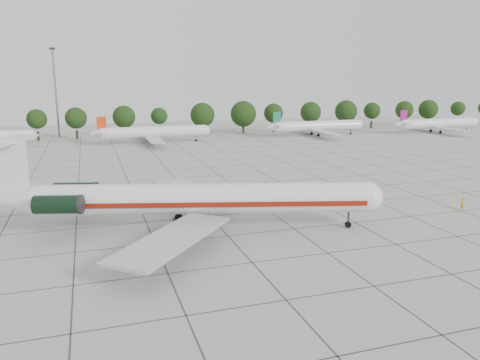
{
  "coord_description": "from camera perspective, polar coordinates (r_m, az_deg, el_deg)",
  "views": [
    {
      "loc": [
        -21.97,
        -55.05,
        17.1
      ],
      "look_at": [
        -2.71,
        3.92,
        3.5
      ],
      "focal_mm": 35.0,
      "sensor_mm": 36.0,
      "label": 1
    }
  ],
  "objects": [
    {
      "name": "ground_crew",
      "position": [
        68.48,
        25.45,
        -2.65
      ],
      "size": [
        0.62,
        0.47,
        1.55
      ],
      "primitive_type": "imported",
      "rotation": [
        0.0,
        0.0,
        3.33
      ],
      "color": "#BD7E0B",
      "rests_on": "ground"
    },
    {
      "name": "floodlight_mast",
      "position": [
        147.29,
        -21.58,
        10.42
      ],
      "size": [
        1.6,
        1.6,
        25.45
      ],
      "color": "slate",
      "rests_on": "ground"
    },
    {
      "name": "ground",
      "position": [
        61.69,
        3.54,
        -3.75
      ],
      "size": [
        260.0,
        260.0,
        0.0
      ],
      "primitive_type": "plane",
      "color": "#A7A7A0",
      "rests_on": "ground"
    },
    {
      "name": "main_airliner",
      "position": [
        53.42,
        -7.15,
        -2.26
      ],
      "size": [
        44.0,
        33.83,
        10.48
      ],
      "rotation": [
        0.0,
        0.0,
        -0.28
      ],
      "color": "silver",
      "rests_on": "ground"
    },
    {
      "name": "bg_airliner_c",
      "position": [
        126.91,
        -10.45,
        5.74
      ],
      "size": [
        28.24,
        27.2,
        7.4
      ],
      "color": "silver",
      "rests_on": "ground"
    },
    {
      "name": "bg_airliner_e",
      "position": [
        161.74,
        23.02,
        6.35
      ],
      "size": [
        28.24,
        27.2,
        7.4
      ],
      "color": "silver",
      "rests_on": "ground"
    },
    {
      "name": "tree_line",
      "position": [
        140.87,
        -13.96,
        7.48
      ],
      "size": [
        249.86,
        8.44,
        10.22
      ],
      "color": "#332114",
      "rests_on": "ground"
    },
    {
      "name": "apron_joints",
      "position": [
        75.38,
        -0.65,
        -0.74
      ],
      "size": [
        170.0,
        170.0,
        0.02
      ],
      "primitive_type": "cube",
      "color": "#383838",
      "rests_on": "ground"
    },
    {
      "name": "bg_airliner_d",
      "position": [
        143.18,
        9.45,
        6.51
      ],
      "size": [
        28.24,
        27.2,
        7.4
      ],
      "color": "silver",
      "rests_on": "ground"
    }
  ]
}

